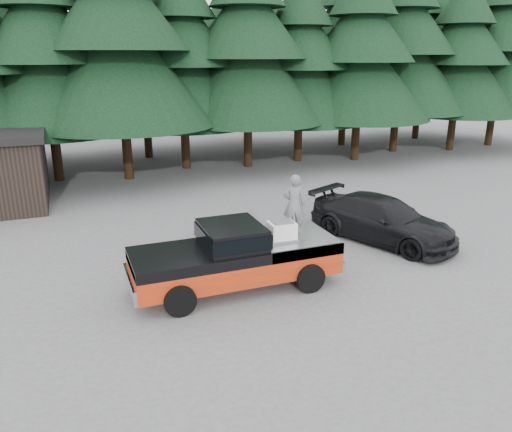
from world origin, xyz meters
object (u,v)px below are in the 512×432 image
object	(u,v)px
air_compressor	(282,231)
man_on_bed	(294,204)
parked_car	(382,219)
pickup_truck	(236,266)

from	to	relation	value
air_compressor	man_on_bed	xyz separation A→B (m)	(0.55, 0.37, 0.64)
man_on_bed	parked_car	size ratio (longest dim) A/B	0.33
air_compressor	parked_car	bearing A→B (deg)	23.33
pickup_truck	man_on_bed	size ratio (longest dim) A/B	3.35
pickup_truck	parked_car	xyz separation A→B (m)	(6.11, 1.72, 0.12)
parked_car	pickup_truck	bearing A→B (deg)	172.12
air_compressor	parked_car	distance (m)	5.18
air_compressor	parked_car	size ratio (longest dim) A/B	0.14
air_compressor	man_on_bed	world-z (taller)	man_on_bed
man_on_bed	parked_car	world-z (taller)	man_on_bed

